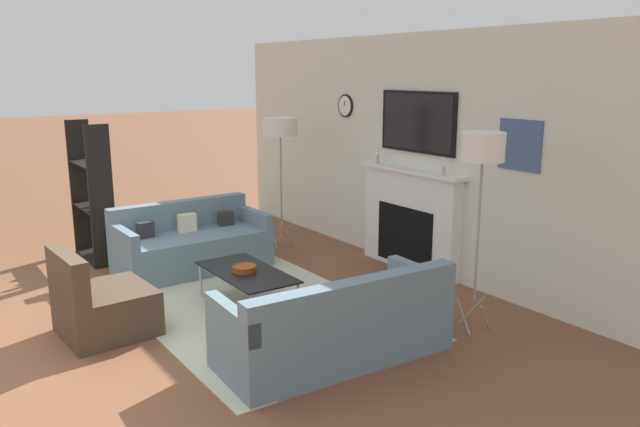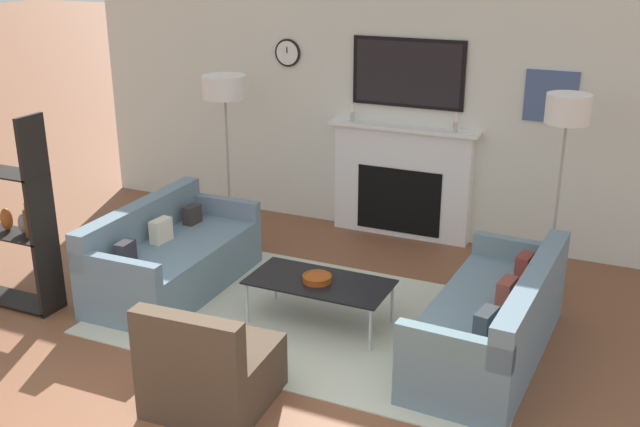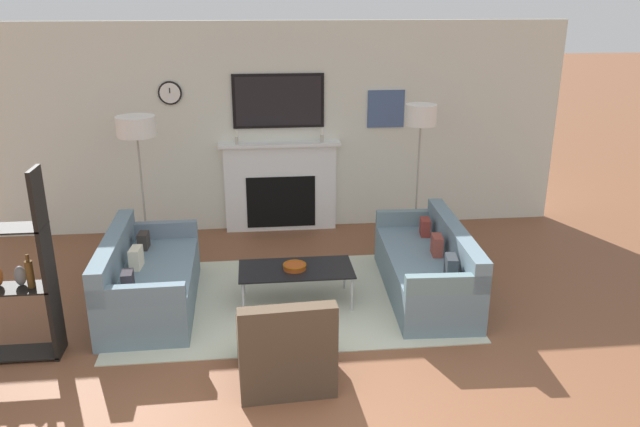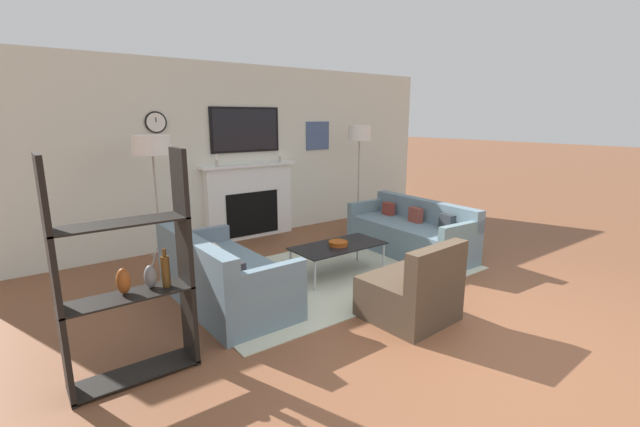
# 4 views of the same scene
# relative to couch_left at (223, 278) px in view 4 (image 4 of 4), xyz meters

# --- Properties ---
(ground_plane) EXTENTS (60.00, 60.00, 0.00)m
(ground_plane) POSITION_rel_couch_left_xyz_m (1.44, -2.28, -0.28)
(ground_plane) COLOR brown
(fireplace_wall) EXTENTS (7.52, 0.28, 2.70)m
(fireplace_wall) POSITION_rel_couch_left_xyz_m (1.44, 2.21, 0.95)
(fireplace_wall) COLOR silver
(fireplace_wall) RESTS_ON ground_plane
(area_rug) EXTENTS (3.50, 2.12, 0.01)m
(area_rug) POSITION_rel_couch_left_xyz_m (1.44, 0.00, -0.28)
(area_rug) COLOR beige
(area_rug) RESTS_ON ground_plane
(couch_left) EXTENTS (0.86, 1.73, 0.77)m
(couch_left) POSITION_rel_couch_left_xyz_m (0.00, 0.00, 0.00)
(couch_left) COLOR slate
(couch_left) RESTS_ON ground_plane
(couch_right) EXTENTS (0.86, 1.91, 0.75)m
(couch_right) POSITION_rel_couch_left_xyz_m (2.88, -0.00, -0.00)
(couch_right) COLOR slate
(couch_right) RESTS_ON ground_plane
(armchair) EXTENTS (0.79, 0.79, 0.79)m
(armchair) POSITION_rel_couch_left_xyz_m (1.30, -1.41, -0.02)
(armchair) COLOR #4C3C2C
(armchair) RESTS_ON ground_plane
(coffee_table) EXTENTS (1.15, 0.57, 0.38)m
(coffee_table) POSITION_rel_couch_left_xyz_m (1.49, -0.06, 0.08)
(coffee_table) COLOR black
(coffee_table) RESTS_ON ground_plane
(decorative_bowl) EXTENTS (0.24, 0.24, 0.06)m
(decorative_bowl) POSITION_rel_couch_left_xyz_m (1.48, -0.08, 0.13)
(decorative_bowl) COLOR #9A3F15
(decorative_bowl) RESTS_ON coffee_table
(floor_lamp_left) EXTENTS (0.45, 0.45, 1.71)m
(floor_lamp_left) POSITION_rel_couch_left_xyz_m (-0.21, 1.37, 1.28)
(floor_lamp_left) COLOR #9E998E
(floor_lamp_left) RESTS_ON ground_plane
(floor_lamp_right) EXTENTS (0.37, 0.37, 1.78)m
(floor_lamp_right) POSITION_rel_couch_left_xyz_m (3.09, 1.37, 1.33)
(floor_lamp_right) COLOR #9E998E
(floor_lamp_right) RESTS_ON ground_plane
(shelf_unit) EXTENTS (0.90, 0.28, 1.69)m
(shelf_unit) POSITION_rel_couch_left_xyz_m (-1.06, -0.80, 0.50)
(shelf_unit) COLOR black
(shelf_unit) RESTS_ON ground_plane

